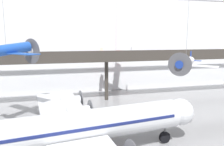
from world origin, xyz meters
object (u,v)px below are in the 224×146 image
object	(u,v)px
suspended_plane_white_twin	(186,62)
suspended_plane_blue_trainer	(6,50)
suspended_plane_red_highwing	(116,54)
airliner_silver_main	(65,130)

from	to	relation	value
suspended_plane_white_twin	suspended_plane_blue_trainer	bearing A→B (deg)	-62.41
suspended_plane_blue_trainer	suspended_plane_white_twin	xyz separation A→B (m)	(20.85, -6.81, -1.36)
suspended_plane_blue_trainer	suspended_plane_red_highwing	distance (m)	20.80
airliner_silver_main	suspended_plane_blue_trainer	bearing A→B (deg)	115.86
airliner_silver_main	suspended_plane_red_highwing	xyz separation A→B (m)	(10.67, 21.60, 5.24)
airliner_silver_main	suspended_plane_white_twin	xyz separation A→B (m)	(14.29, 3.25, 5.49)
airliner_silver_main	suspended_plane_white_twin	size ratio (longest dim) A/B	3.13
suspended_plane_blue_trainer	suspended_plane_white_twin	size ratio (longest dim) A/B	0.96
suspended_plane_blue_trainer	suspended_plane_white_twin	bearing A→B (deg)	-61.81
suspended_plane_red_highwing	suspended_plane_white_twin	distance (m)	18.70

